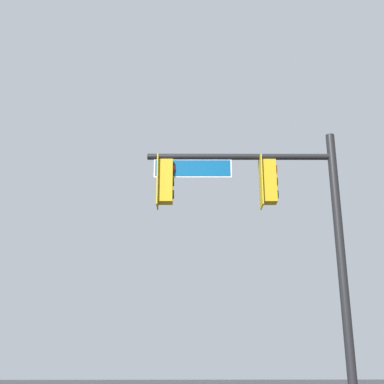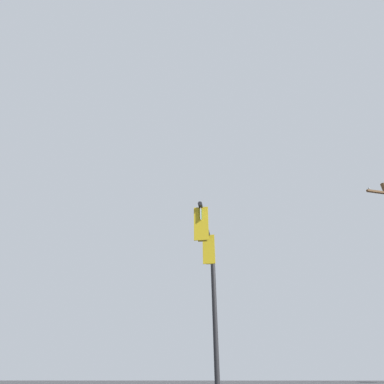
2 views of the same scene
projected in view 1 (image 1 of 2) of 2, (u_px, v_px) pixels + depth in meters
signal_pole_near at (269, 215)px, 12.91m from camera, size 4.71×0.93×7.23m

